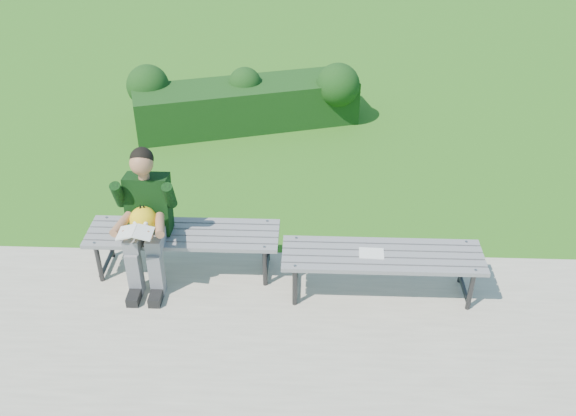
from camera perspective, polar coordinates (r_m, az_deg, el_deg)
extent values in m
plane|color=#2F741C|center=(6.54, -4.55, -4.03)|extent=(80.00, 80.00, 0.00)
cube|color=beige|center=(5.26, -6.63, -15.51)|extent=(30.00, 3.50, 0.02)
cube|color=#14370E|center=(8.98, -3.71, 9.14)|extent=(3.13, 1.59, 0.60)
sphere|color=#14370E|center=(9.08, -12.35, 10.57)|extent=(0.72, 0.72, 0.58)
sphere|color=#14370E|center=(8.97, -3.86, 10.97)|extent=(0.56, 0.56, 0.45)
sphere|color=#14370E|center=(8.93, 4.46, 10.85)|extent=(0.74, 0.74, 0.60)
cube|color=gray|center=(5.94, -9.66, -3.44)|extent=(1.80, 0.08, 0.04)
cube|color=gray|center=(6.02, -9.49, -2.85)|extent=(1.80, 0.08, 0.04)
cube|color=gray|center=(6.10, -9.31, -2.28)|extent=(1.80, 0.08, 0.04)
cube|color=gray|center=(6.18, -9.15, -1.72)|extent=(1.80, 0.09, 0.04)
cube|color=gray|center=(6.27, -8.98, -1.18)|extent=(1.80, 0.09, 0.04)
cylinder|color=#2D2D30|center=(6.28, -16.45, -4.73)|extent=(0.04, 0.04, 0.41)
cylinder|color=#2D2D30|center=(6.57, -15.54, -2.71)|extent=(0.04, 0.04, 0.41)
cylinder|color=#2D2D30|center=(6.32, -16.24, -2.37)|extent=(0.04, 0.42, 0.04)
cylinder|color=#2D2D30|center=(6.51, -15.79, -4.72)|extent=(0.04, 0.42, 0.04)
cylinder|color=gray|center=(6.13, -16.86, -2.99)|extent=(0.02, 0.02, 0.01)
cylinder|color=gray|center=(6.45, -15.83, -0.82)|extent=(0.02, 0.02, 0.01)
cylinder|color=#2D2D30|center=(5.98, -2.06, -5.29)|extent=(0.04, 0.04, 0.41)
cylinder|color=#2D2D30|center=(6.28, -1.82, -3.14)|extent=(0.04, 0.04, 0.41)
cylinder|color=#2D2D30|center=(6.02, -1.97, -2.80)|extent=(0.04, 0.42, 0.04)
cylinder|color=#2D2D30|center=(6.22, -1.92, -5.25)|extent=(0.04, 0.42, 0.04)
cylinder|color=gray|center=(5.82, -2.12, -3.47)|extent=(0.02, 0.02, 0.01)
cylinder|color=gray|center=(6.16, -1.85, -1.17)|extent=(0.02, 0.02, 0.01)
cube|color=gray|center=(5.65, 8.58, -5.48)|extent=(1.80, 0.08, 0.04)
cube|color=gray|center=(5.73, 8.49, -4.83)|extent=(1.80, 0.08, 0.04)
cube|color=gray|center=(5.81, 8.41, -4.20)|extent=(1.80, 0.08, 0.04)
cube|color=gray|center=(5.89, 8.32, -3.59)|extent=(1.80, 0.08, 0.04)
cube|color=gray|center=(5.98, 8.24, -3.00)|extent=(1.80, 0.08, 0.04)
cylinder|color=#2D2D30|center=(5.77, 0.61, -6.99)|extent=(0.04, 0.04, 0.41)
cylinder|color=#2D2D30|center=(6.06, 0.71, -4.68)|extent=(0.04, 0.04, 0.41)
cylinder|color=#2D2D30|center=(5.80, 0.67, -4.40)|extent=(0.04, 0.42, 0.04)
cylinder|color=#2D2D30|center=(6.01, 0.65, -6.88)|extent=(0.04, 0.42, 0.04)
cylinder|color=gray|center=(5.60, 0.62, -5.16)|extent=(0.02, 0.02, 0.01)
cylinder|color=gray|center=(5.93, 0.74, -2.67)|extent=(0.02, 0.02, 0.01)
cylinder|color=#2D2D30|center=(5.94, 15.93, -7.10)|extent=(0.04, 0.04, 0.41)
cylinder|color=#2D2D30|center=(6.23, 15.26, -4.85)|extent=(0.04, 0.04, 0.41)
cylinder|color=#2D2D30|center=(5.98, 15.84, -4.59)|extent=(0.04, 0.42, 0.04)
cylinder|color=#2D2D30|center=(6.18, 15.39, -7.00)|extent=(0.04, 0.42, 0.04)
cylinder|color=gray|center=(5.78, 16.34, -5.32)|extent=(0.02, 0.02, 0.01)
cylinder|color=gray|center=(6.10, 15.56, -2.91)|extent=(0.02, 0.02, 0.01)
cube|color=slate|center=(6.02, -13.39, -2.38)|extent=(0.14, 0.42, 0.13)
cube|color=slate|center=(5.97, -11.54, -2.44)|extent=(0.14, 0.42, 0.13)
cube|color=slate|center=(6.05, -13.44, -5.61)|extent=(0.12, 0.13, 0.45)
cube|color=slate|center=(6.00, -11.59, -5.70)|extent=(0.12, 0.13, 0.45)
cube|color=black|center=(6.09, -13.44, -7.52)|extent=(0.11, 0.26, 0.09)
cube|color=black|center=(6.04, -11.60, -7.62)|extent=(0.11, 0.26, 0.09)
cube|color=black|center=(6.03, -12.29, 0.35)|extent=(0.40, 0.30, 0.59)
cylinder|color=#A66B4B|center=(5.85, -12.70, 2.88)|extent=(0.10, 0.10, 0.08)
sphere|color=#A66B4B|center=(5.77, -12.90, 3.89)|extent=(0.21, 0.21, 0.21)
sphere|color=black|center=(5.79, -12.87, 4.30)|extent=(0.21, 0.21, 0.21)
cylinder|color=black|center=(5.93, -14.84, 1.17)|extent=(0.10, 0.21, 0.30)
cylinder|color=black|center=(5.81, -10.49, 1.10)|extent=(0.10, 0.21, 0.30)
cylinder|color=#A66B4B|center=(5.83, -14.59, -1.40)|extent=(0.14, 0.31, 0.08)
cylinder|color=#A66B4B|center=(5.74, -11.33, -1.49)|extent=(0.14, 0.31, 0.08)
sphere|color=#A66B4B|center=(5.68, -14.31, -2.33)|extent=(0.09, 0.09, 0.09)
sphere|color=#A66B4B|center=(5.63, -12.35, -2.40)|extent=(0.09, 0.09, 0.09)
sphere|color=yellow|center=(5.87, -12.72, -1.06)|extent=(0.25, 0.25, 0.25)
cone|color=#FFA728|center=(5.79, -12.97, -1.74)|extent=(0.07, 0.07, 0.07)
cone|color=black|center=(5.81, -13.00, 0.06)|extent=(0.03, 0.05, 0.08)
cone|color=black|center=(5.82, -12.69, 0.07)|extent=(0.03, 0.04, 0.07)
sphere|color=white|center=(5.79, -13.41, -1.35)|extent=(0.05, 0.05, 0.05)
sphere|color=white|center=(5.77, -12.55, -1.37)|extent=(0.05, 0.05, 0.05)
cube|color=white|center=(5.64, -14.18, -2.09)|extent=(0.15, 0.20, 0.05)
cube|color=white|center=(5.60, -12.70, -2.13)|extent=(0.15, 0.20, 0.05)
cube|color=white|center=(5.79, 7.44, -4.01)|extent=(0.23, 0.17, 0.01)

